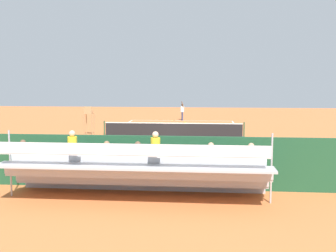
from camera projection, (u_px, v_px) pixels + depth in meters
ground_plane at (173, 136)px, 29.03m from camera, size 60.00×60.00×0.00m
court_line_markings at (173, 136)px, 29.07m from camera, size 10.10×22.20×0.01m
tennis_net at (173, 129)px, 28.97m from camera, size 10.30×0.10×1.07m
backdrop_wall at (144, 162)px, 15.07m from camera, size 18.00×0.16×2.00m
bleacher_stand at (137, 171)px, 13.73m from camera, size 9.06×2.40×2.48m
umpire_chair at (89, 118)px, 29.25m from camera, size 0.67×0.67×2.14m
courtside_bench at (222, 171)px, 15.57m from camera, size 1.80×0.40×0.93m
equipment_bag at (182, 180)px, 15.63m from camera, size 0.90×0.36×0.36m
tennis_player at (182, 110)px, 40.07m from camera, size 0.41×0.55×1.93m
tennis_racket at (172, 121)px, 39.73m from camera, size 0.48×0.55×0.03m
tennis_ball_near at (186, 122)px, 37.87m from camera, size 0.07×0.07×0.07m
tennis_ball_far at (185, 122)px, 38.24m from camera, size 0.07×0.07×0.07m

